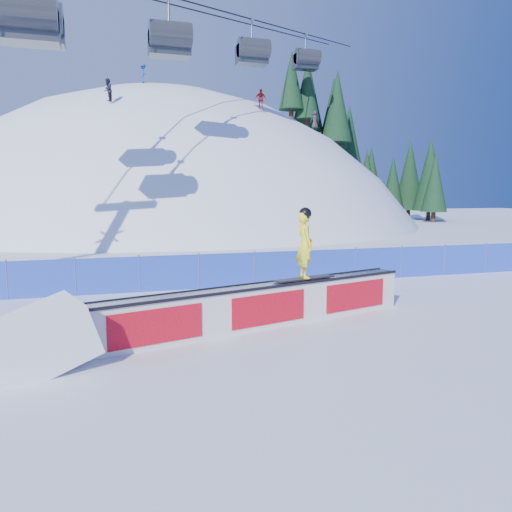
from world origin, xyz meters
name	(u,v)px	position (x,y,z in m)	size (l,w,h in m)	color
ground	(336,312)	(0.00, 0.00, 0.00)	(160.00, 160.00, 0.00)	white
snow_hill	(166,384)	(0.00, 42.00, -18.00)	(64.00, 64.00, 64.00)	white
treeline	(367,146)	(24.36, 41.96, 8.85)	(23.06, 11.99, 20.72)	#311F13
safety_fence	(281,268)	(0.00, 4.50, 0.60)	(22.05, 0.05, 1.30)	#2141BA
chairlift	(240,19)	(4.74, 27.49, 16.89)	(40.80, 41.70, 22.00)	#8D939A
rail_box	(263,306)	(-2.40, -0.82, 0.53)	(8.69, 3.11, 1.07)	silver
snow_ramp	(17,370)	(-7.73, -2.39, 0.00)	(2.63, 1.75, 0.99)	white
snowboarder	(305,244)	(-1.14, -0.45, 1.98)	(1.79, 0.81, 1.86)	black
distant_skiers	(197,93)	(1.99, 31.23, 11.82)	(18.91, 9.13, 5.87)	black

